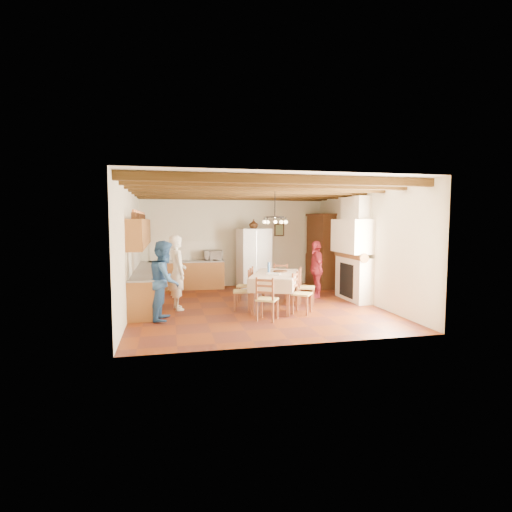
% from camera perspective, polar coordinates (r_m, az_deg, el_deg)
% --- Properties ---
extents(floor, '(6.00, 6.50, 0.02)m').
position_cam_1_polar(floor, '(10.20, -0.19, -7.22)').
color(floor, '#522116').
rests_on(floor, ground).
extents(ceiling, '(6.00, 6.50, 0.02)m').
position_cam_1_polar(ceiling, '(10.01, -0.19, 9.93)').
color(ceiling, white).
rests_on(ceiling, ground).
extents(wall_back, '(6.00, 0.02, 3.00)m').
position_cam_1_polar(wall_back, '(13.19, -3.20, 2.18)').
color(wall_back, beige).
rests_on(wall_back, ground).
extents(wall_front, '(6.00, 0.02, 3.00)m').
position_cam_1_polar(wall_front, '(6.85, 5.62, -0.50)').
color(wall_front, beige).
rests_on(wall_front, ground).
extents(wall_left, '(0.02, 6.50, 3.00)m').
position_cam_1_polar(wall_left, '(9.81, -17.65, 0.96)').
color(wall_left, beige).
rests_on(wall_left, ground).
extents(wall_right, '(0.02, 6.50, 3.00)m').
position_cam_1_polar(wall_right, '(11.03, 15.28, 1.45)').
color(wall_right, beige).
rests_on(wall_right, ground).
extents(ceiling_beams, '(6.00, 6.30, 0.16)m').
position_cam_1_polar(ceiling_beams, '(10.00, -0.19, 9.36)').
color(ceiling_beams, '#32200A').
rests_on(ceiling_beams, ground).
extents(lower_cabinets_left, '(0.60, 4.30, 0.86)m').
position_cam_1_polar(lower_cabinets_left, '(10.95, -15.38, -4.22)').
color(lower_cabinets_left, brown).
rests_on(lower_cabinets_left, ground).
extents(lower_cabinets_back, '(2.30, 0.60, 0.86)m').
position_cam_1_polar(lower_cabinets_back, '(12.82, -9.81, -2.77)').
color(lower_cabinets_back, brown).
rests_on(lower_cabinets_back, ground).
extents(countertop_left, '(0.62, 4.30, 0.04)m').
position_cam_1_polar(countertop_left, '(10.88, -15.44, -1.88)').
color(countertop_left, slate).
rests_on(countertop_left, lower_cabinets_left).
extents(countertop_back, '(2.34, 0.62, 0.04)m').
position_cam_1_polar(countertop_back, '(12.77, -9.84, -0.77)').
color(countertop_back, slate).
rests_on(countertop_back, lower_cabinets_back).
extents(backsplash_left, '(0.03, 4.30, 0.60)m').
position_cam_1_polar(backsplash_left, '(10.87, -16.98, -0.23)').
color(backsplash_left, beige).
rests_on(backsplash_left, ground).
extents(backsplash_back, '(2.30, 0.03, 0.60)m').
position_cam_1_polar(backsplash_back, '(13.03, -9.92, 0.76)').
color(backsplash_back, beige).
rests_on(backsplash_back, ground).
extents(upper_cabinets, '(0.35, 4.20, 0.70)m').
position_cam_1_polar(upper_cabinets, '(10.82, -16.22, 3.21)').
color(upper_cabinets, brown).
rests_on(upper_cabinets, ground).
extents(fireplace, '(0.56, 1.60, 2.80)m').
position_cam_1_polar(fireplace, '(11.08, 13.46, 0.99)').
color(fireplace, beige).
rests_on(fireplace, ground).
extents(wall_picture, '(0.34, 0.03, 0.42)m').
position_cam_1_polar(wall_picture, '(13.49, 3.34, 3.73)').
color(wall_picture, '#322417').
rests_on(wall_picture, ground).
extents(refrigerator, '(1.05, 0.91, 1.91)m').
position_cam_1_polar(refrigerator, '(12.75, -0.32, -0.36)').
color(refrigerator, white).
rests_on(refrigerator, floor).
extents(hutch, '(0.64, 1.35, 2.38)m').
position_cam_1_polar(hutch, '(13.15, 9.30, 0.77)').
color(hutch, '#3C190C').
rests_on(hutch, floor).
extents(dining_table, '(1.67, 2.21, 0.86)m').
position_cam_1_polar(dining_table, '(9.91, 2.68, -2.98)').
color(dining_table, beige).
rests_on(dining_table, floor).
extents(chandelier, '(0.47, 0.47, 0.03)m').
position_cam_1_polar(chandelier, '(9.81, 2.71, 5.58)').
color(chandelier, black).
rests_on(chandelier, ground).
extents(chair_left_near, '(0.47, 0.48, 0.96)m').
position_cam_1_polar(chair_left_near, '(9.68, -2.07, -4.94)').
color(chair_left_near, brown).
rests_on(chair_left_near, floor).
extents(chair_left_far, '(0.52, 0.53, 0.96)m').
position_cam_1_polar(chair_left_far, '(10.44, -1.58, -4.20)').
color(chair_left_far, brown).
rests_on(chair_left_far, floor).
extents(chair_right_near, '(0.57, 0.57, 0.96)m').
position_cam_1_polar(chair_right_near, '(9.39, 6.59, -5.28)').
color(chair_right_near, brown).
rests_on(chair_right_near, floor).
extents(chair_right_far, '(0.53, 0.54, 0.96)m').
position_cam_1_polar(chair_right_far, '(10.31, 7.26, -4.36)').
color(chair_right_far, brown).
rests_on(chair_right_far, floor).
extents(chair_end_near, '(0.57, 0.56, 0.96)m').
position_cam_1_polar(chair_end_near, '(8.70, 1.59, -6.09)').
color(chair_end_near, brown).
rests_on(chair_end_near, floor).
extents(chair_end_far, '(0.54, 0.53, 0.96)m').
position_cam_1_polar(chair_end_far, '(11.12, 3.44, -3.64)').
color(chair_end_far, brown).
rests_on(chair_end_far, floor).
extents(person_man, '(0.56, 0.74, 1.82)m').
position_cam_1_polar(person_man, '(9.88, -11.17, -2.31)').
color(person_man, white).
rests_on(person_man, floor).
extents(person_woman_blue, '(0.80, 0.95, 1.73)m').
position_cam_1_polar(person_woman_blue, '(8.92, -12.89, -3.41)').
color(person_woman_blue, '#2F578F').
rests_on(person_woman_blue, floor).
extents(person_woman_red, '(0.48, 0.97, 1.60)m').
position_cam_1_polar(person_woman_red, '(11.40, 8.58, -1.85)').
color(person_woman_red, '#A92533').
rests_on(person_woman_red, floor).
extents(microwave, '(0.58, 0.40, 0.32)m').
position_cam_1_polar(microwave, '(12.82, -6.15, 0.11)').
color(microwave, silver).
rests_on(microwave, countertop_back).
extents(fridge_vase, '(0.33, 0.33, 0.29)m').
position_cam_1_polar(fridge_vase, '(12.70, -0.34, 4.59)').
color(fridge_vase, '#3C190C').
rests_on(fridge_vase, refrigerator).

